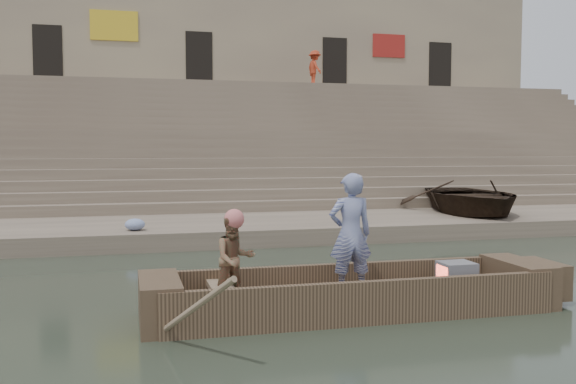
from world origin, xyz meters
name	(u,v)px	position (x,y,z in m)	size (l,w,h in m)	color
ground	(538,307)	(0.00, 0.00, 0.00)	(120.00, 120.00, 0.00)	#263024
lower_landing	(346,225)	(0.00, 8.00, 0.20)	(32.00, 4.00, 0.40)	#81705C
mid_landing	(279,170)	(0.00, 15.50, 1.40)	(32.00, 3.00, 2.80)	#81705C
upper_landing	(245,140)	(0.00, 22.50, 2.60)	(32.00, 3.00, 5.20)	#81705C
ghat_steps	(269,158)	(0.00, 17.19, 1.80)	(32.00, 11.00, 5.20)	#81705C
building_wall	(231,85)	(0.00, 26.50, 5.60)	(32.00, 5.07, 11.20)	tan
main_rowboat	(352,305)	(-2.63, 0.35, 0.11)	(5.00, 1.30, 0.22)	brown
rowboat_trim	(367,290)	(-2.42, 0.35, 0.31)	(6.04, 2.63, 1.82)	brown
standing_man	(350,234)	(-2.60, 0.51, 1.05)	(0.61, 0.40, 1.66)	navy
rowing_man	(234,259)	(-4.22, 0.40, 0.80)	(0.56, 0.44, 1.15)	#257144
television	(456,276)	(-1.08, 0.35, 0.42)	(0.46, 0.42, 0.40)	slate
beached_rowboat	(471,197)	(3.73, 8.18, 0.87)	(3.22, 4.52, 0.94)	#2D2116
pedestrian	(315,68)	(3.34, 22.05, 6.05)	(1.10, 0.63, 1.71)	#AA351C
cloth_bundles	(424,216)	(1.62, 6.79, 0.53)	(14.47, 0.57, 0.26)	#3F5999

